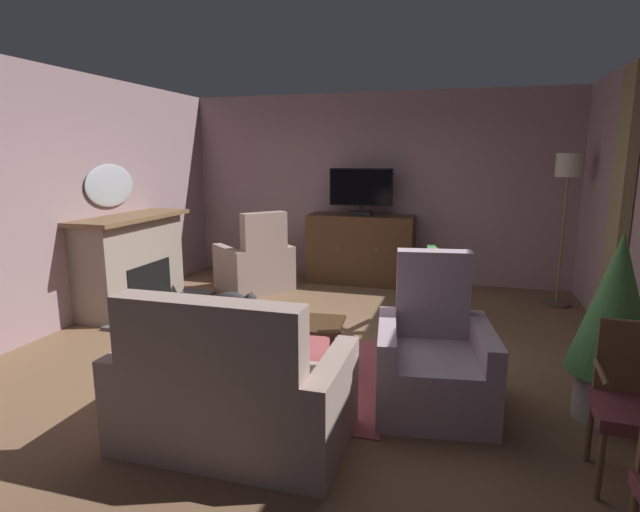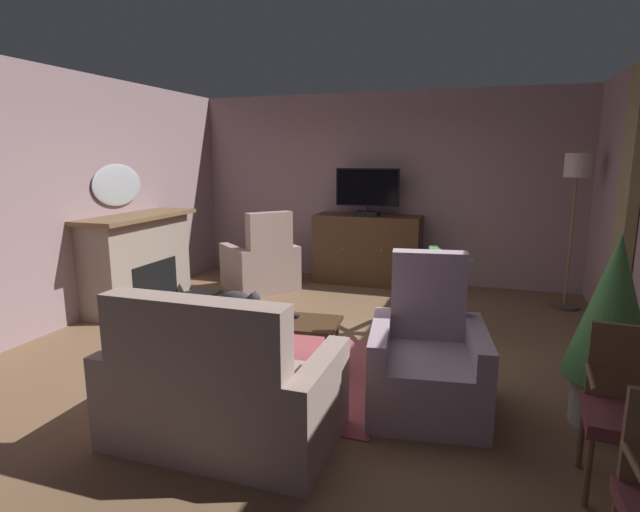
{
  "view_description": "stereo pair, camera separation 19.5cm",
  "coord_description": "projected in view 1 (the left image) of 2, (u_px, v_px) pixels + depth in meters",
  "views": [
    {
      "loc": [
        1.34,
        -4.52,
        1.88
      ],
      "look_at": [
        -0.03,
        0.23,
        0.89
      ],
      "focal_mm": 28.07,
      "sensor_mm": 36.0,
      "label": 1
    },
    {
      "loc": [
        1.53,
        -4.46,
        1.88
      ],
      "look_at": [
        -0.03,
        0.23,
        0.89
      ],
      "focal_mm": 28.07,
      "sensor_mm": 36.0,
      "label": 2
    }
  ],
  "objects": [
    {
      "name": "coffee_table",
      "position": [
        290.0,
        327.0,
        4.41
      ],
      "size": [
        0.96,
        0.58,
        0.46
      ],
      "color": "#422B19",
      "rests_on": "ground_plane"
    },
    {
      "name": "sofa_floral",
      "position": [
        232.0,
        395.0,
        3.26
      ],
      "size": [
        1.49,
        0.88,
        1.07
      ],
      "color": "#A3897F",
      "rests_on": "ground_plane"
    },
    {
      "name": "armchair_beside_cabinet",
      "position": [
        433.0,
        361.0,
        3.81
      ],
      "size": [
        0.96,
        1.02,
        1.15
      ],
      "color": "#AD93A3",
      "rests_on": "ground_plane"
    },
    {
      "name": "cat",
      "position": [
        235.0,
        300.0,
        6.29
      ],
      "size": [
        0.75,
        0.22,
        0.23
      ],
      "color": "#2D2D33",
      "rests_on": "ground_plane"
    },
    {
      "name": "curtain_panel_far",
      "position": [
        622.0,
        191.0,
        4.87
      ],
      "size": [
        0.1,
        0.44,
        2.36
      ],
      "primitive_type": "cube",
      "color": "#8E7F56"
    },
    {
      "name": "side_chair_beside_plant",
      "position": [
        639.0,
        400.0,
        2.86
      ],
      "size": [
        0.5,
        0.48,
        0.94
      ],
      "color": "brown",
      "rests_on": "ground_plane"
    },
    {
      "name": "television",
      "position": [
        361.0,
        190.0,
        7.28
      ],
      "size": [
        0.93,
        0.2,
        0.68
      ],
      "color": "black",
      "rests_on": "tv_cabinet"
    },
    {
      "name": "ground_plane",
      "position": [
        316.0,
        350.0,
        4.99
      ],
      "size": [
        6.35,
        6.67,
        0.04
      ],
      "primitive_type": "cube",
      "color": "brown"
    },
    {
      "name": "armchair_in_far_corner",
      "position": [
        256.0,
        266.0,
        7.12
      ],
      "size": [
        1.25,
        1.25,
        1.14
      ],
      "color": "#A3897F",
      "rests_on": "ground_plane"
    },
    {
      "name": "tv_remote",
      "position": [
        292.0,
        316.0,
        4.49
      ],
      "size": [
        0.17,
        0.06,
        0.02
      ],
      "primitive_type": "cube",
      "rotation": [
        0.0,
        0.0,
        3.07
      ],
      "color": "black",
      "rests_on": "coffee_table"
    },
    {
      "name": "rug_central",
      "position": [
        273.0,
        368.0,
        4.51
      ],
      "size": [
        2.24,
        1.81,
        0.01
      ],
      "primitive_type": "cube",
      "color": "#9E474C",
      "rests_on": "ground_plane"
    },
    {
      "name": "potted_plant_leafy_by_curtain",
      "position": [
        615.0,
        318.0,
        3.51
      ],
      "size": [
        0.6,
        0.6,
        1.38
      ],
      "color": "beige",
      "rests_on": "ground_plane"
    },
    {
      "name": "tv_cabinet",
      "position": [
        361.0,
        251.0,
        7.5
      ],
      "size": [
        1.57,
        0.58,
        1.03
      ],
      "color": "#352315",
      "rests_on": "ground_plane"
    },
    {
      "name": "fireplace",
      "position": [
        133.0,
        264.0,
        6.25
      ],
      "size": [
        0.97,
        1.74,
        1.17
      ],
      "color": "#4C4C51",
      "rests_on": "ground_plane"
    },
    {
      "name": "wall_mirror_oval",
      "position": [
        110.0,
        185.0,
        6.13
      ],
      "size": [
        0.06,
        0.87,
        0.52
      ],
      "primitive_type": "ellipsoid",
      "color": "#B2B7BF"
    },
    {
      "name": "floor_lamp",
      "position": [
        567.0,
        191.0,
        6.16
      ],
      "size": [
        0.36,
        0.36,
        1.92
      ],
      "color": "#4C4233",
      "rests_on": "ground_plane"
    },
    {
      "name": "wall_left",
      "position": [
        62.0,
        200.0,
        5.51
      ],
      "size": [
        0.1,
        6.67,
        2.81
      ],
      "primitive_type": "cube",
      "color": "gray",
      "rests_on": "ground_plane"
    },
    {
      "name": "wall_back",
      "position": [
        374.0,
        188.0,
        7.62
      ],
      "size": [
        6.35,
        0.1,
        2.81
      ],
      "primitive_type": "cube",
      "color": "gray",
      "rests_on": "ground_plane"
    },
    {
      "name": "potted_plant_on_hearth_side",
      "position": [
        428.0,
        306.0,
        5.46
      ],
      "size": [
        0.79,
        0.88,
        0.96
      ],
      "color": "#3D4C5B",
      "rests_on": "ground_plane"
    }
  ]
}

